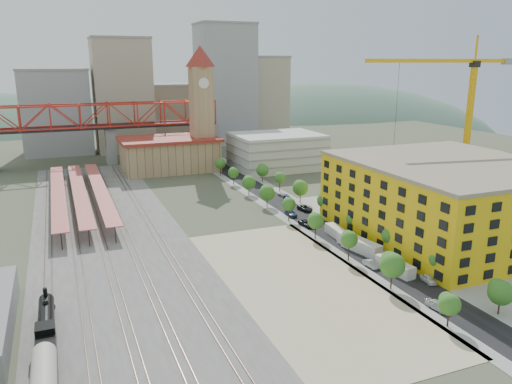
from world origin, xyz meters
name	(u,v)px	position (x,y,z in m)	size (l,w,h in m)	color
ground	(260,231)	(0.00, 0.00, 0.00)	(400.00, 400.00, 0.00)	#474C38
ballast_strip	(106,228)	(-36.00, 17.50, 0.03)	(36.00, 165.00, 0.06)	#605E59
dirt_lot	(302,283)	(-4.00, -31.50, 0.03)	(28.00, 67.00, 0.06)	tan
street_asphalt	(291,209)	(16.00, 15.00, 0.03)	(12.00, 170.00, 0.06)	black
sidewalk_west	(274,211)	(10.50, 15.00, 0.02)	(3.00, 170.00, 0.04)	gray
sidewalk_east	(308,207)	(21.50, 15.00, 0.02)	(3.00, 170.00, 0.04)	gray
construction_pad	(456,234)	(45.00, -20.00, 0.03)	(50.00, 90.00, 0.06)	gray
rail_tracks	(99,228)	(-37.80, 17.50, 0.15)	(26.56, 160.00, 0.18)	#382B23
platform_canopies	(79,190)	(-41.00, 45.00, 3.99)	(16.00, 80.00, 4.12)	#AF4443
station_hall	(170,154)	(-5.00, 82.00, 6.67)	(38.00, 24.00, 13.10)	tan
clock_tower	(201,97)	(8.00, 79.99, 28.70)	(12.00, 12.00, 52.00)	tan
parking_garage	(277,151)	(36.00, 70.00, 7.00)	(34.00, 26.00, 14.00)	silver
truss_bridge	(109,119)	(-25.00, 105.00, 18.86)	(94.00, 9.60, 25.60)	gray
construction_building	(450,199)	(42.00, -20.00, 9.41)	(44.60, 50.60, 18.80)	yellow
street_trees	(307,219)	(16.00, 5.00, 0.00)	(15.40, 124.40, 8.00)	#37671F
skyline	(167,101)	(7.47, 142.31, 22.81)	(133.00, 46.00, 60.00)	#9EA0A3
distant_hills	(189,219)	(45.28, 260.00, -79.54)	(647.00, 264.00, 227.00)	#4C6B59
locomotive	(46,328)	(-50.00, -34.92, 2.02)	(2.81, 21.65, 5.41)	black
tower_crane	(461,102)	(65.53, 3.90, 30.42)	(45.82, 9.05, 49.29)	#F0AB0F
site_trailer_a	(395,267)	(16.00, -33.84, 1.27)	(2.45, 9.31, 2.55)	silver
site_trailer_b	(361,246)	(16.00, -21.66, 1.42)	(2.73, 10.38, 2.84)	silver
site_trailer_c	(356,243)	(16.00, -19.23, 1.37)	(2.63, 9.98, 2.73)	silver
site_trailer_d	(337,232)	(16.00, -10.89, 1.21)	(2.33, 8.84, 2.42)	silver
car_0	(437,305)	(13.00, -49.74, 0.77)	(1.83, 4.54, 1.55)	silver
car_1	(371,264)	(13.00, -29.91, 0.69)	(1.46, 4.18, 1.38)	#9A9A9F
car_2	(307,224)	(13.00, -0.89, 0.76)	(2.52, 5.47, 1.52)	black
car_3	(291,213)	(13.00, 8.88, 0.78)	(2.18, 5.35, 1.55)	navy
car_4	(428,280)	(19.00, -40.44, 0.69)	(1.64, 4.08, 1.39)	white
car_5	(385,254)	(19.00, -26.41, 0.73)	(1.54, 4.42, 1.46)	gray
car_6	(305,208)	(19.00, 11.90, 0.75)	(2.48, 5.37, 1.49)	black
car_7	(288,199)	(19.00, 23.30, 0.73)	(2.04, 5.01, 1.46)	navy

